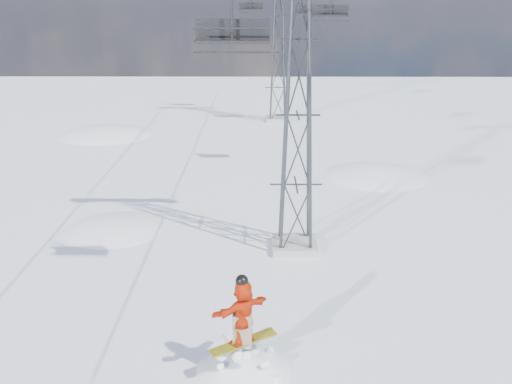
{
  "coord_description": "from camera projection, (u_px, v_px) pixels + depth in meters",
  "views": [
    {
      "loc": [
        -0.61,
        -13.2,
        9.75
      ],
      "look_at": [
        -0.74,
        4.24,
        3.73
      ],
      "focal_mm": 40.0,
      "sensor_mm": 36.0,
      "label": 1
    }
  ],
  "objects": [
    {
      "name": "lift_chair_extra",
      "position": [
        310.0,
        10.0,
        41.7
      ],
      "size": [
        2.13,
        0.61,
        2.64
      ],
      "color": "black",
      "rests_on": "ground"
    },
    {
      "name": "lift_tower_near",
      "position": [
        298.0,
        116.0,
        21.43
      ],
      "size": [
        5.2,
        1.8,
        11.43
      ],
      "color": "#999999",
      "rests_on": "ground"
    },
    {
      "name": "lift_chair_near",
      "position": [
        232.0,
        33.0,
        15.9
      ],
      "size": [
        2.11,
        0.61,
        2.61
      ],
      "color": "black",
      "rests_on": "ground"
    },
    {
      "name": "lift_chair_mid",
      "position": [
        330.0,
        12.0,
        29.4
      ],
      "size": [
        1.9,
        0.55,
        2.35
      ],
      "color": "black",
      "rests_on": "ground"
    },
    {
      "name": "snow_terrain",
      "position": [
        199.0,
        295.0,
        38.89
      ],
      "size": [
        39.0,
        37.0,
        22.0
      ],
      "color": "white",
      "rests_on": "ground"
    },
    {
      "name": "ground",
      "position": [
        282.0,
        370.0,
        15.65
      ],
      "size": [
        120.0,
        120.0,
        0.0
      ],
      "primitive_type": "plane",
      "color": "white",
      "rests_on": "ground"
    },
    {
      "name": "lift_tower_far",
      "position": [
        278.0,
        53.0,
        45.06
      ],
      "size": [
        5.2,
        1.8,
        11.43
      ],
      "color": "#999999",
      "rests_on": "ground"
    },
    {
      "name": "lift_chair_far",
      "position": [
        251.0,
        7.0,
        46.74
      ],
      "size": [
        1.98,
        0.57,
        2.46
      ],
      "color": "black",
      "rests_on": "ground"
    }
  ]
}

